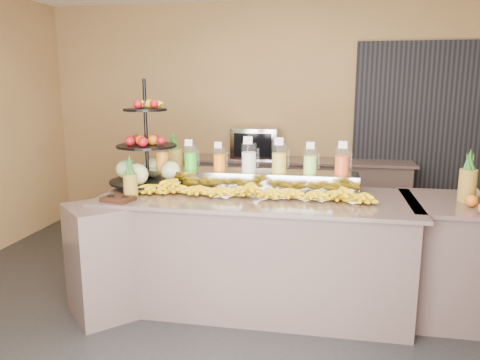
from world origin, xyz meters
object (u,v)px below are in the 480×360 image
(fruit_stand, at_px, (152,160))
(oven_warmer, at_px, (255,143))
(pitcher_tray, at_px, (249,179))
(banana_heap, at_px, (254,189))
(condiment_caddy, at_px, (118,199))

(fruit_stand, distance_m, oven_warmer, 1.89)
(pitcher_tray, height_order, oven_warmer, oven_warmer)
(pitcher_tray, bearing_deg, banana_heap, -72.88)
(fruit_stand, height_order, oven_warmer, fruit_stand)
(condiment_caddy, bearing_deg, fruit_stand, 81.31)
(pitcher_tray, xyz_separation_m, fruit_stand, (-0.83, -0.11, 0.16))
(pitcher_tray, height_order, condiment_caddy, pitcher_tray)
(fruit_stand, bearing_deg, condiment_caddy, -84.10)
(pitcher_tray, xyz_separation_m, condiment_caddy, (-0.92, -0.64, -0.06))
(banana_heap, bearing_deg, fruit_stand, 168.35)
(banana_heap, bearing_deg, pitcher_tray, 107.12)
(banana_heap, height_order, condiment_caddy, banana_heap)
(condiment_caddy, bearing_deg, banana_heap, 18.53)
(banana_heap, relative_size, condiment_caddy, 8.52)
(pitcher_tray, distance_m, oven_warmer, 1.69)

